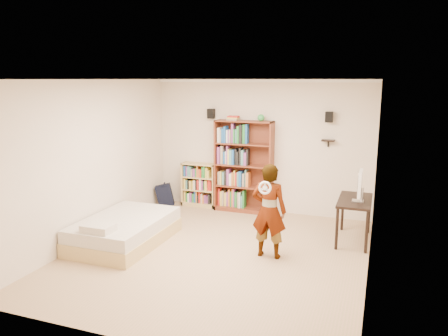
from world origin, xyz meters
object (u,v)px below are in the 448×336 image
(computer_desk, at_px, (354,220))
(tall_bookshelf, at_px, (244,167))
(low_bookshelf, at_px, (199,185))
(person, at_px, (269,211))
(daybed, at_px, (125,227))

(computer_desk, bearing_deg, tall_bookshelf, 156.30)
(low_bookshelf, xyz_separation_m, person, (2.09, -2.17, 0.27))
(person, bearing_deg, tall_bookshelf, -62.78)
(tall_bookshelf, height_order, person, tall_bookshelf)
(computer_desk, relative_size, person, 0.73)
(daybed, bearing_deg, low_bookshelf, 82.82)
(tall_bookshelf, distance_m, computer_desk, 2.54)
(computer_desk, height_order, daybed, computer_desk)
(tall_bookshelf, relative_size, low_bookshelf, 2.01)
(daybed, bearing_deg, computer_desk, 21.60)
(computer_desk, xyz_separation_m, daybed, (-3.59, -1.42, -0.09))
(tall_bookshelf, xyz_separation_m, person, (1.08, -2.14, -0.21))
(tall_bookshelf, relative_size, daybed, 1.01)
(daybed, bearing_deg, tall_bookshelf, 61.38)
(low_bookshelf, xyz_separation_m, daybed, (-0.31, -2.45, -0.19))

